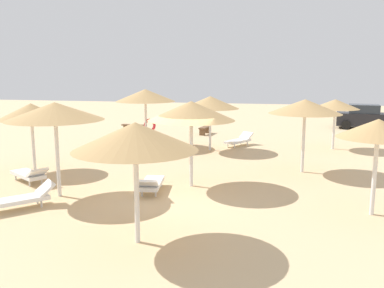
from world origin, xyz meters
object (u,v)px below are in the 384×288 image
(parasol_5, at_px, (378,129))
(bench_1, at_px, (205,129))
(parasol_1, at_px, (55,111))
(parasol_3, at_px, (191,111))
(lounger_3, at_px, (151,183))
(parked_car, at_px, (366,117))
(lounger_2, at_px, (239,140))
(bench_0, at_px, (133,127))
(parasol_7, at_px, (305,107))
(parasol_0, at_px, (31,112))
(parasol_4, at_px, (135,137))
(parasol_8, at_px, (145,96))
(lounger_0, at_px, (30,174))
(lounger_1, at_px, (23,198))
(parasol_6, at_px, (335,104))
(parasol_2, at_px, (210,102))

(parasol_5, bearing_deg, bench_1, 117.94)
(parasol_1, height_order, parasol_3, parasol_1)
(lounger_3, height_order, parked_car, parked_car)
(lounger_2, bearing_deg, lounger_3, -102.05)
(bench_0, distance_m, bench_1, 4.99)
(parasol_7, bearing_deg, parasol_0, -168.43)
(parasol_7, height_order, parked_car, parasol_7)
(lounger_2, height_order, lounger_3, lounger_2)
(parasol_3, height_order, parasol_4, parasol_3)
(parasol_3, bearing_deg, parasol_0, 173.46)
(parasol_8, bearing_deg, bench_0, 117.80)
(parasol_0, bearing_deg, parasol_8, 67.41)
(parasol_4, height_order, lounger_0, parasol_4)
(lounger_2, height_order, bench_1, lounger_2)
(parasol_1, distance_m, parasol_4, 4.71)
(lounger_2, bearing_deg, parasol_8, -165.84)
(parasol_3, height_order, parasol_8, parasol_8)
(parasol_4, xyz_separation_m, lounger_1, (-4.13, 1.57, -2.21))
(parasol_0, bearing_deg, parasol_5, -11.71)
(parasol_3, bearing_deg, bench_1, 98.20)
(parasol_5, distance_m, lounger_3, 7.11)
(parasol_4, height_order, lounger_2, parasol_4)
(bench_1, bearing_deg, parked_car, 24.95)
(lounger_3, bearing_deg, parasol_1, -159.80)
(parasol_5, relative_size, bench_0, 1.79)
(parasol_4, distance_m, parasol_8, 12.65)
(parasol_3, relative_size, parasol_5, 1.11)
(parasol_0, xyz_separation_m, parasol_5, (12.28, -2.54, 0.01))
(parasol_6, distance_m, lounger_2, 5.29)
(parasol_6, bearing_deg, bench_1, 154.17)
(lounger_0, height_order, parked_car, parked_car)
(parasol_4, distance_m, parasol_5, 6.63)
(bench_0, xyz_separation_m, bench_1, (4.99, -0.09, 0.00))
(parasol_1, bearing_deg, parasol_2, 68.56)
(lounger_1, bearing_deg, lounger_0, 120.27)
(parasol_3, distance_m, parasol_5, 5.88)
(lounger_2, distance_m, lounger_3, 9.58)
(parasol_4, distance_m, lounger_3, 4.60)
(parasol_1, bearing_deg, parasol_7, 32.56)
(parasol_0, relative_size, bench_0, 1.81)
(parasol_4, height_order, bench_1, parasol_4)
(lounger_2, xyz_separation_m, lounger_3, (-2.00, -9.37, -0.00))
(lounger_0, bearing_deg, parasol_1, -33.28)
(parasol_1, relative_size, parasol_5, 1.12)
(parasol_2, bearing_deg, parasol_0, -136.32)
(parasol_0, relative_size, parked_car, 0.66)
(parasol_4, height_order, lounger_3, parasol_4)
(parasol_2, relative_size, parasol_3, 0.96)
(parasol_7, xyz_separation_m, bench_1, (-5.67, 9.13, -2.29))
(parasol_5, relative_size, parasol_8, 0.85)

